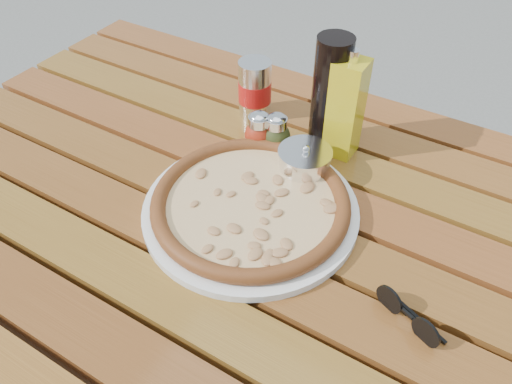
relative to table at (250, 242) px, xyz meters
The scene contains 10 objects.
table is the anchor object (origin of this frame).
plate 0.08m from the table, 10.26° to the right, with size 0.36×0.36×0.01m, color white.
pizza 0.10m from the table, 10.26° to the right, with size 0.36×0.36×0.03m.
pepper_shaker 0.21m from the table, 115.92° to the left, with size 0.07×0.07×0.08m.
oregano_shaker 0.21m from the table, 105.05° to the left, with size 0.06×0.06×0.08m.
dark_bottle 0.30m from the table, 83.73° to the left, with size 0.07×0.07×0.22m, color black.
soda_can 0.32m from the table, 119.44° to the left, with size 0.08×0.08×0.12m.
olive_oil_cruet 0.29m from the table, 75.02° to the left, with size 0.06×0.06×0.21m.
parmesan_tin 0.17m from the table, 74.09° to the left, with size 0.10×0.10×0.07m.
sunglasses 0.32m from the table, 13.30° to the right, with size 0.11×0.06×0.04m.
Camera 1 is at (0.31, -0.50, 1.35)m, focal length 35.00 mm.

